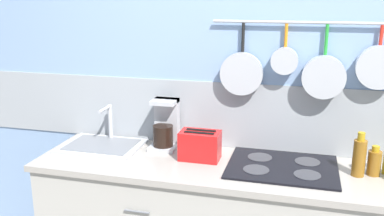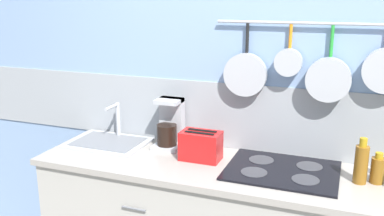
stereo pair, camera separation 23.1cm
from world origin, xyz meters
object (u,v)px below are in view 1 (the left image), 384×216
coffee_maker (165,127)px  toaster (200,145)px  bottle_dish_soap (374,162)px  bottle_olive_oil (359,157)px

coffee_maker → toaster: coffee_maker is taller
coffee_maker → bottle_dish_soap: (1.18, -0.12, -0.06)m
coffee_maker → toaster: size_ratio=1.25×
bottle_olive_oil → bottle_dish_soap: (0.08, 0.03, -0.03)m
toaster → bottle_olive_oil: 0.85m
toaster → coffee_maker: bearing=150.7°
coffee_maker → toaster: bearing=-29.3°
coffee_maker → bottle_dish_soap: bearing=-6.0°
toaster → bottle_dish_soap: size_ratio=1.53×
coffee_maker → bottle_dish_soap: 1.18m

